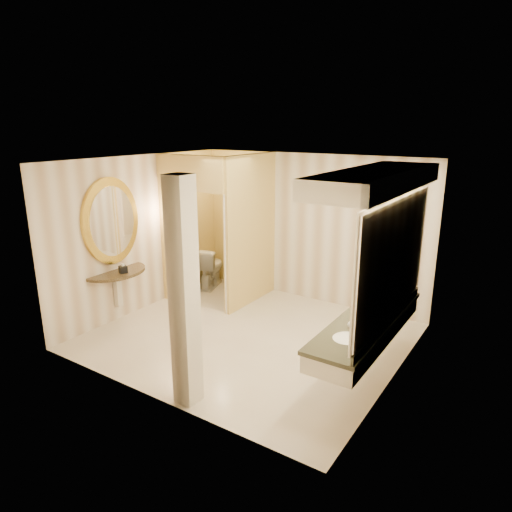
% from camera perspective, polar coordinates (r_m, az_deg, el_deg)
% --- Properties ---
extents(floor, '(4.50, 4.50, 0.00)m').
position_cam_1_polar(floor, '(7.24, -0.91, -10.01)').
color(floor, silver).
rests_on(floor, ground).
extents(ceiling, '(4.50, 4.50, 0.00)m').
position_cam_1_polar(ceiling, '(6.51, -1.02, 11.81)').
color(ceiling, silver).
rests_on(ceiling, wall_back).
extents(wall_back, '(4.50, 0.02, 2.70)m').
position_cam_1_polar(wall_back, '(8.43, 6.73, 3.44)').
color(wall_back, silver).
rests_on(wall_back, floor).
extents(wall_front, '(4.50, 0.02, 2.70)m').
position_cam_1_polar(wall_front, '(5.31, -13.26, -4.66)').
color(wall_front, silver).
rests_on(wall_front, floor).
extents(wall_left, '(0.02, 4.00, 2.70)m').
position_cam_1_polar(wall_left, '(8.20, -14.09, 2.68)').
color(wall_left, silver).
rests_on(wall_left, floor).
extents(wall_right, '(0.02, 4.00, 2.70)m').
position_cam_1_polar(wall_right, '(5.85, 17.60, -3.04)').
color(wall_right, silver).
rests_on(wall_right, floor).
extents(toilet_closet, '(1.50, 1.55, 2.70)m').
position_cam_1_polar(toilet_closet, '(8.14, -3.72, 3.32)').
color(toilet_closet, '#E5CA78').
rests_on(toilet_closet, floor).
extents(wall_sconce, '(0.14, 0.14, 0.42)m').
position_cam_1_polar(wall_sconce, '(8.18, -10.51, 5.62)').
color(wall_sconce, gold).
rests_on(wall_sconce, toilet_closet).
extents(vanity, '(0.75, 2.64, 2.09)m').
position_cam_1_polar(vanity, '(5.63, 14.57, -0.54)').
color(vanity, silver).
rests_on(vanity, floor).
extents(console_shelf, '(1.09, 1.09, 1.99)m').
position_cam_1_polar(console_shelf, '(7.75, -17.50, 1.64)').
color(console_shelf, black).
rests_on(console_shelf, floor).
extents(pillar, '(0.26, 0.26, 2.70)m').
position_cam_1_polar(pillar, '(5.21, -8.99, -4.83)').
color(pillar, silver).
rests_on(pillar, floor).
extents(tissue_box, '(0.15, 0.15, 0.12)m').
position_cam_1_polar(tissue_box, '(7.69, -16.29, -1.61)').
color(tissue_box, black).
rests_on(tissue_box, console_shelf).
extents(toilet, '(0.69, 0.91, 0.83)m').
position_cam_1_polar(toilet, '(9.27, -5.83, -1.36)').
color(toilet, white).
rests_on(toilet, floor).
extents(soap_bottle_a, '(0.08, 0.08, 0.13)m').
position_cam_1_polar(soap_bottle_a, '(5.67, 12.15, -7.68)').
color(soap_bottle_a, beige).
rests_on(soap_bottle_a, vanity).
extents(soap_bottle_b, '(0.12, 0.12, 0.12)m').
position_cam_1_polar(soap_bottle_b, '(5.56, 11.84, -8.22)').
color(soap_bottle_b, silver).
rests_on(soap_bottle_b, vanity).
extents(soap_bottle_c, '(0.10, 0.10, 0.19)m').
position_cam_1_polar(soap_bottle_c, '(5.67, 13.03, -7.43)').
color(soap_bottle_c, '#C6B28C').
rests_on(soap_bottle_c, vanity).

